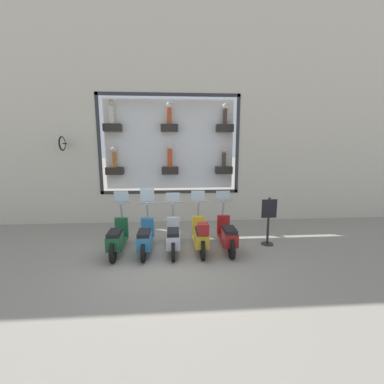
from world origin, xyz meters
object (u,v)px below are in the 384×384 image
Objects in this scene: scooter_teal_3 at (145,238)px; scooter_yellow_1 at (201,236)px; scooter_green_4 at (117,238)px; shop_sign_post at (268,220)px; scooter_silver_2 at (173,237)px; scooter_red_0 at (228,235)px.

scooter_yellow_1 is at bearing -92.18° from scooter_teal_3.
scooter_green_4 reaches higher than shop_sign_post.
shop_sign_post is (0.37, -2.83, 0.33)m from scooter_silver_2.
scooter_yellow_1 reaches higher than scooter_red_0.
scooter_yellow_1 reaches higher than scooter_silver_2.
scooter_green_4 reaches higher than scooter_silver_2.
scooter_red_0 reaches higher than scooter_silver_2.
scooter_green_4 is (-0.00, 3.05, -0.01)m from scooter_red_0.
scooter_teal_3 is (-0.00, 2.29, -0.01)m from scooter_red_0.
scooter_silver_2 is 1.00× the size of scooter_green_4.
scooter_red_0 reaches higher than shop_sign_post.
scooter_red_0 is at bearing 105.67° from shop_sign_post.
scooter_yellow_1 is at bearing -94.11° from scooter_silver_2.
scooter_green_4 is (0.00, 1.53, 0.01)m from scooter_silver_2.
scooter_yellow_1 is 2.29m from scooter_green_4.
scooter_green_4 reaches higher than scooter_yellow_1.
shop_sign_post is at bearing -82.55° from scooter_silver_2.
shop_sign_post is at bearing -78.38° from scooter_yellow_1.
scooter_silver_2 is (-0.00, 1.53, -0.01)m from scooter_red_0.
scooter_yellow_1 is at bearing -91.47° from scooter_green_4.
scooter_green_4 is (0.00, 0.76, 0.01)m from scooter_teal_3.
scooter_red_0 is 1.53m from scooter_silver_2.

